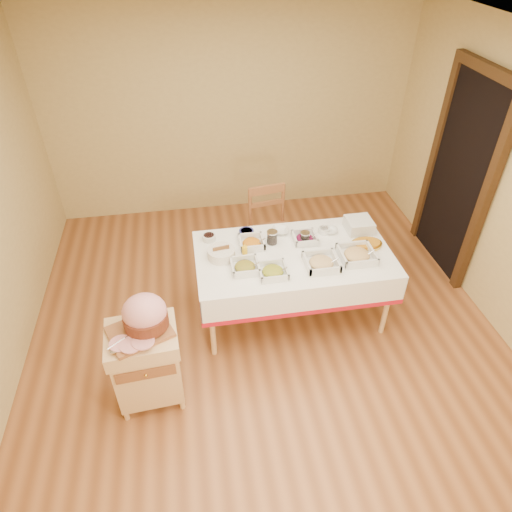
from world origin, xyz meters
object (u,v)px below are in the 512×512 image
Objects in this scene: mustard_bottle at (245,252)px; preserve_jar_left at (272,238)px; plate_stack at (359,225)px; brass_platter at (366,244)px; dining_chair at (271,230)px; ham_on_board at (144,316)px; preserve_jar_right at (305,238)px; bread_basket at (221,253)px; butcher_cart at (147,362)px; dining_table at (293,266)px.

preserve_jar_left is at bearing 32.55° from mustard_bottle.
plate_stack is 0.26m from brass_platter.
dining_chair is 7.41× the size of preserve_jar_left.
ham_on_board reaches higher than preserve_jar_right.
bread_basket is 0.84× the size of brass_platter.
dining_chair is 0.66m from preserve_jar_left.
dining_chair is 3.86× the size of bread_basket.
plate_stack is (0.78, -0.51, 0.32)m from dining_chair.
preserve_jar_right is 0.39× the size of brass_platter.
plate_stack reaches higher than bread_basket.
dining_chair is (1.31, 1.55, 0.07)m from butcher_cart.
dining_chair reaches higher than mustard_bottle.
butcher_cart is at bearing -141.98° from ham_on_board.
preserve_jar_right is (0.14, 0.14, 0.21)m from dining_table.
preserve_jar_right is at bearing 6.84° from bread_basket.
brass_platter is at bearing 20.28° from ham_on_board.
brass_platter is at bearing -13.94° from preserve_jar_right.
dining_table is 0.29m from preserve_jar_right.
preserve_jar_right reaches higher than bread_basket.
preserve_jar_right is (0.20, -0.62, 0.31)m from dining_chair.
brass_platter is (0.77, -0.76, 0.27)m from dining_chair.
plate_stack is at bearing 87.49° from brass_platter.
dining_chair is 6.24× the size of mustard_bottle.
ham_on_board is 1.86× the size of bread_basket.
preserve_jar_left is (-0.17, 0.19, 0.22)m from dining_table.
mustard_bottle is 0.62× the size of bread_basket.
ham_on_board is (0.05, 0.04, 0.46)m from butcher_cart.
brass_platter is (0.57, -0.14, -0.03)m from preserve_jar_right.
dining_chair is at bearing 94.72° from dining_table.
plate_stack is (1.39, 0.21, 0.01)m from bread_basket.
mustard_bottle is at bearing -117.38° from dining_chair.
preserve_jar_right is at bearing 31.53° from butcher_cart.
brass_platter reaches higher than butcher_cart.
dining_chair is 0.72m from preserve_jar_right.
dining_chair is 2.01m from ham_on_board.
plate_stack is at bearing 19.75° from dining_table.
preserve_jar_left is 0.53× the size of plate_stack.
preserve_jar_right is at bearing 44.86° from dining_table.
butcher_cart is 3.09× the size of plate_stack.
bread_basket is at bearing 50.36° from ham_on_board.
brass_platter is at bearing -12.12° from preserve_jar_left.
mustard_bottle reaches higher than bread_basket.
bread_basket is (-0.21, 0.04, -0.02)m from mustard_bottle.
preserve_jar_right is at bearing -168.51° from plate_stack.
bread_basket is (-0.60, -0.72, 0.30)m from dining_chair.
ham_on_board is at bearing -150.46° from dining_table.
mustard_bottle is at bearing -147.45° from preserve_jar_left.
dining_table is 0.34m from preserve_jar_left.
dining_table is 1.86× the size of dining_chair.
brass_platter is at bearing -1.82° from bread_basket.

